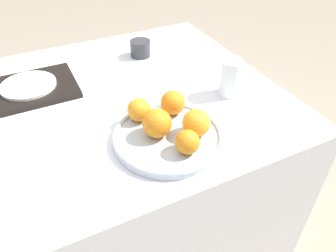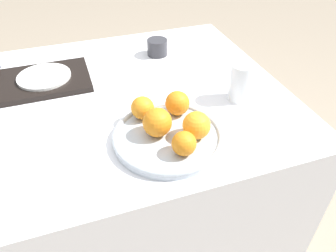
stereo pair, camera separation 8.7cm
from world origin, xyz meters
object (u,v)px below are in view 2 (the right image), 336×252
object	(u,v)px
orange_2	(197,125)
orange_3	(143,108)
serving_tray	(45,80)
cup_1	(157,47)
orange_4	(177,103)
side_plate	(44,76)
orange_1	(157,122)
water_glass	(241,82)
fruit_platter	(168,137)
orange_0	(184,144)

from	to	relation	value
orange_2	orange_3	distance (m)	0.17
serving_tray	cup_1	xyz separation A→B (m)	(0.43, 0.08, 0.02)
orange_4	side_plate	size ratio (longest dim) A/B	0.40
cup_1	orange_4	bearing A→B (deg)	-99.49
orange_1	water_glass	world-z (taller)	water_glass
orange_3	serving_tray	distance (m)	0.42
fruit_platter	serving_tray	bearing A→B (deg)	125.63
orange_1	cup_1	world-z (taller)	orange_1
fruit_platter	cup_1	bearing A→B (deg)	75.73
orange_1	side_plate	distance (m)	0.50
orange_2	side_plate	world-z (taller)	orange_2
orange_0	orange_3	size ratio (longest dim) A/B	0.95
fruit_platter	orange_3	world-z (taller)	orange_3
orange_3	cup_1	bearing A→B (deg)	67.11
fruit_platter	serving_tray	size ratio (longest dim) A/B	1.01
orange_0	serving_tray	xyz separation A→B (m)	(-0.32, 0.50, -0.04)
orange_1	serving_tray	xyz separation A→B (m)	(-0.28, 0.41, -0.05)
orange_0	cup_1	distance (m)	0.59
orange_0	cup_1	bearing A→B (deg)	79.03
orange_0	orange_4	xyz separation A→B (m)	(0.04, 0.17, 0.00)
orange_3	water_glass	bearing A→B (deg)	3.57
orange_0	orange_3	distance (m)	0.19
orange_4	serving_tray	world-z (taller)	orange_4
orange_4	water_glass	bearing A→B (deg)	8.54
orange_2	orange_4	bearing A→B (deg)	95.73
serving_tray	cup_1	world-z (taller)	cup_1
orange_0	cup_1	size ratio (longest dim) A/B	0.80
orange_1	orange_2	distance (m)	0.10
side_plate	cup_1	bearing A→B (deg)	10.55
orange_2	side_plate	bearing A→B (deg)	129.60
orange_0	fruit_platter	bearing A→B (deg)	101.08
fruit_platter	orange_4	distance (m)	0.11
serving_tray	cup_1	distance (m)	0.44
orange_0	orange_4	bearing A→B (deg)	75.35
orange_1	orange_3	xyz separation A→B (m)	(-0.02, 0.09, -0.01)
orange_4	serving_tray	bearing A→B (deg)	137.07
orange_2	cup_1	world-z (taller)	orange_2
fruit_platter	orange_0	distance (m)	0.09
orange_0	orange_1	bearing A→B (deg)	113.34
serving_tray	orange_4	bearing A→B (deg)	-42.93
orange_2	orange_1	bearing A→B (deg)	155.62
orange_4	orange_1	bearing A→B (deg)	-139.29
orange_3	orange_4	distance (m)	0.10
fruit_platter	orange_0	world-z (taller)	orange_0
side_plate	orange_0	bearing A→B (deg)	-57.57
orange_3	serving_tray	xyz separation A→B (m)	(-0.26, 0.32, -0.04)
orange_3	water_glass	world-z (taller)	water_glass
orange_0	water_glass	world-z (taller)	water_glass
fruit_platter	orange_0	size ratio (longest dim) A/B	4.78
cup_1	fruit_platter	bearing A→B (deg)	-104.27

